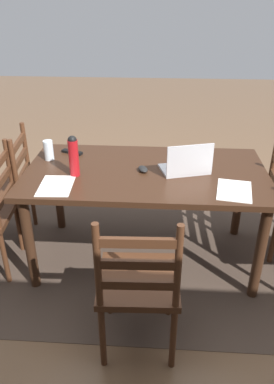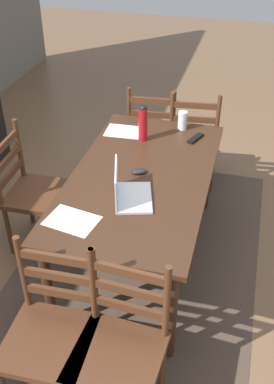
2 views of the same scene
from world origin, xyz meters
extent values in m
plane|color=brown|center=(0.00, 0.00, 0.00)|extent=(14.00, 14.00, 0.00)
cube|color=#47382D|center=(0.00, 0.00, 0.00)|extent=(2.68, 1.73, 0.01)
cube|color=#382114|center=(0.00, 0.00, 0.73)|extent=(1.69, 0.91, 0.04)
cylinder|color=#382114|center=(-0.76, -0.38, 0.36)|extent=(0.07, 0.07, 0.71)
cylinder|color=#382114|center=(0.76, -0.38, 0.36)|extent=(0.07, 0.07, 0.71)
cylinder|color=#382114|center=(-0.76, 0.38, 0.36)|extent=(0.07, 0.07, 0.71)
cylinder|color=#382114|center=(0.76, 0.38, 0.36)|extent=(0.07, 0.07, 0.71)
cube|color=#4C2B19|center=(-1.17, 0.18, 0.45)|extent=(0.46, 0.46, 0.04)
cylinder|color=#4C2B19|center=(-0.98, 0.00, 0.21)|extent=(0.04, 0.04, 0.43)
cylinder|color=#4C2B19|center=(-0.99, 0.38, 0.21)|extent=(0.04, 0.04, 0.43)
cylinder|color=#4C2B19|center=(-0.97, 0.00, 0.70)|extent=(0.04, 0.04, 0.50)
cylinder|color=#4C2B19|center=(-0.98, 0.38, 0.70)|extent=(0.04, 0.04, 0.50)
cube|color=#4C2B19|center=(-0.97, 0.19, 0.60)|extent=(0.04, 0.36, 0.05)
cube|color=#4C2B19|center=(-0.97, 0.19, 0.72)|extent=(0.04, 0.36, 0.05)
cube|color=#4C2B19|center=(-0.97, 0.19, 0.85)|extent=(0.04, 0.36, 0.05)
cube|color=#4C2B19|center=(-1.17, -0.18, 0.45)|extent=(0.47, 0.47, 0.04)
cylinder|color=#4C2B19|center=(-1.00, -0.38, 0.21)|extent=(0.04, 0.04, 0.43)
cylinder|color=#4C2B19|center=(-0.97, 0.00, 0.21)|extent=(0.04, 0.04, 0.43)
cylinder|color=#4C2B19|center=(-0.99, -0.38, 0.70)|extent=(0.04, 0.04, 0.50)
cylinder|color=#4C2B19|center=(-0.96, -0.01, 0.70)|extent=(0.04, 0.04, 0.50)
cube|color=#4C2B19|center=(-0.97, -0.20, 0.60)|extent=(0.05, 0.36, 0.05)
cube|color=#4C2B19|center=(-0.97, -0.20, 0.72)|extent=(0.05, 0.36, 0.05)
cube|color=#4C2B19|center=(-0.97, -0.20, 0.85)|extent=(0.05, 0.36, 0.05)
cube|color=#4C2B19|center=(0.00, 0.79, 0.45)|extent=(0.46, 0.46, 0.04)
cylinder|color=#4C2B19|center=(0.20, 0.60, 0.21)|extent=(0.04, 0.04, 0.43)
cylinder|color=#4C2B19|center=(-0.18, 0.59, 0.21)|extent=(0.04, 0.04, 0.43)
cylinder|color=#4C2B19|center=(0.18, 0.98, 0.21)|extent=(0.04, 0.04, 0.43)
cylinder|color=#4C2B19|center=(-0.20, 0.97, 0.21)|extent=(0.04, 0.04, 0.43)
cylinder|color=#4C2B19|center=(0.18, 0.99, 0.70)|extent=(0.04, 0.04, 0.50)
cube|color=#4C2B19|center=(-0.01, 0.99, 0.60)|extent=(0.36, 0.04, 0.05)
cube|color=#4C2B19|center=(-0.01, 0.99, 0.72)|extent=(0.36, 0.04, 0.05)
cube|color=#4C2B19|center=(-0.01, 0.99, 0.85)|extent=(0.36, 0.04, 0.05)
cube|color=#4C2B19|center=(1.17, -0.18, 0.45)|extent=(0.49, 0.49, 0.04)
cylinder|color=#4C2B19|center=(1.34, 0.03, 0.21)|extent=(0.04, 0.04, 0.43)
cylinder|color=#4C2B19|center=(1.38, -0.35, 0.21)|extent=(0.04, 0.04, 0.43)
cylinder|color=#4C2B19|center=(0.96, -0.02, 0.21)|extent=(0.04, 0.04, 0.43)
cylinder|color=#4C2B19|center=(1.01, -0.39, 0.21)|extent=(0.04, 0.04, 0.43)
cylinder|color=#4C2B19|center=(0.95, -0.02, 0.70)|extent=(0.04, 0.04, 0.50)
cylinder|color=#4C2B19|center=(1.00, -0.39, 0.70)|extent=(0.04, 0.04, 0.50)
cube|color=#4C2B19|center=(0.97, -0.21, 0.60)|extent=(0.07, 0.36, 0.05)
cube|color=#4C2B19|center=(0.97, -0.21, 0.72)|extent=(0.07, 0.36, 0.05)
cube|color=#4C2B19|center=(0.97, -0.21, 0.85)|extent=(0.07, 0.36, 0.05)
cube|color=#4C2B19|center=(1.17, 0.18, 0.45)|extent=(0.48, 0.48, 0.04)
cylinder|color=#4C2B19|center=(1.35, 0.39, 0.21)|extent=(0.04, 0.04, 0.43)
cylinder|color=#4C2B19|center=(1.38, 0.01, 0.21)|extent=(0.04, 0.04, 0.43)
cylinder|color=#4C2B19|center=(0.97, 0.36, 0.21)|extent=(0.04, 0.04, 0.43)
cylinder|color=#4C2B19|center=(1.00, -0.02, 0.21)|extent=(0.04, 0.04, 0.43)
cylinder|color=#4C2B19|center=(0.96, 0.35, 0.70)|extent=(0.04, 0.04, 0.50)
cylinder|color=#4C2B19|center=(0.99, -0.02, 0.70)|extent=(0.04, 0.04, 0.50)
cube|color=#4C2B19|center=(0.97, 0.17, 0.60)|extent=(0.05, 0.36, 0.05)
cube|color=#4C2B19|center=(0.97, 0.17, 0.72)|extent=(0.05, 0.36, 0.05)
cube|color=#4C2B19|center=(0.97, 0.17, 0.85)|extent=(0.05, 0.36, 0.05)
cube|color=silver|center=(-0.27, -0.02, 0.76)|extent=(0.37, 0.30, 0.02)
cube|color=silver|center=(-0.30, 0.08, 0.87)|extent=(0.31, 0.10, 0.21)
cube|color=#A5CCEA|center=(-0.29, 0.07, 0.87)|extent=(0.29, 0.09, 0.19)
cylinder|color=#A81419|center=(0.48, 0.11, 0.88)|extent=(0.07, 0.07, 0.25)
sphere|color=black|center=(0.48, 0.11, 1.01)|extent=(0.06, 0.06, 0.06)
cylinder|color=silver|center=(0.73, -0.14, 0.83)|extent=(0.07, 0.07, 0.15)
ellipsoid|color=black|center=(0.02, 0.02, 0.77)|extent=(0.09, 0.12, 0.03)
cube|color=black|center=(0.58, -0.27, 0.76)|extent=(0.17, 0.10, 0.02)
cube|color=white|center=(0.57, 0.28, 0.76)|extent=(0.22, 0.31, 0.00)
cube|color=white|center=(-0.57, 0.27, 0.76)|extent=(0.26, 0.33, 0.00)
camera|label=1|loc=(-0.10, 2.35, 1.85)|focal=34.63mm
camera|label=2|loc=(-2.43, -0.62, 2.41)|focal=42.11mm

